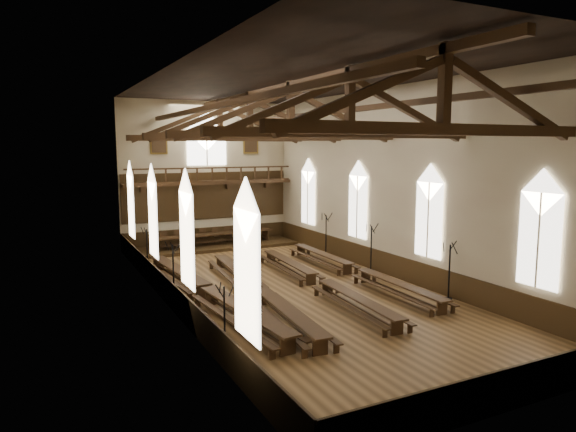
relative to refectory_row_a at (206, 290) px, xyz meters
name	(u,v)px	position (x,y,z in m)	size (l,w,h in m)	color
ground	(291,289)	(4.34, 0.24, -0.55)	(26.00, 26.00, 0.00)	brown
room_walls	(291,156)	(4.34, 0.24, 5.91)	(26.00, 26.00, 26.00)	#BAB38D
wainscot_band	(291,277)	(4.34, 0.24, 0.05)	(12.00, 26.00, 1.20)	#35230F
side_windows	(291,213)	(4.34, 0.24, 3.19)	(11.85, 19.80, 4.50)	silver
end_window	(207,142)	(4.34, 13.14, 6.67)	(2.80, 0.12, 3.80)	white
minstrels_gallery	(209,190)	(4.34, 12.90, 3.35)	(11.80, 1.24, 3.70)	#341E10
portraits	(207,143)	(4.34, 13.14, 6.55)	(7.75, 0.09, 1.45)	brown
roof_trusses	(291,118)	(4.34, 0.24, 7.66)	(11.70, 25.70, 2.80)	#341E10
refectory_row_a	(206,290)	(0.00, 0.00, 0.00)	(2.16, 14.59, 0.76)	#341E10
refectory_row_b	(258,289)	(2.20, -0.76, -0.04)	(1.99, 14.02, 0.70)	#341E10
refectory_row_c	(319,280)	(5.50, -0.54, -0.07)	(1.76, 13.69, 0.67)	#341E10
refectory_row_d	(356,269)	(8.33, 0.46, -0.07)	(1.52, 13.67, 0.67)	#341E10
dais	(214,246)	(4.20, 11.64, -0.45)	(11.40, 3.09, 0.21)	#35230F
high_table	(213,235)	(4.20, 11.64, 0.34)	(8.73, 1.56, 0.81)	#341E10
high_chairs	(210,235)	(4.20, 12.49, 0.24)	(6.81, 0.52, 1.08)	#341E10
candelabrum_left_near	(225,333)	(-1.21, -5.86, 0.19)	(0.74, 0.71, 2.46)	black
candelabrum_left_mid	(174,282)	(-1.21, 0.95, 0.27)	(0.79, 0.81, 2.71)	black
candelabrum_left_far	(147,258)	(-1.21, 6.76, 0.22)	(0.73, 0.77, 2.54)	black
candelabrum_right_near	(449,282)	(9.89, -4.60, 0.26)	(0.82, 0.76, 2.69)	black
candelabrum_right_mid	(371,257)	(9.89, 1.35, 0.27)	(0.74, 0.83, 2.70)	black
candelabrum_right_far	(326,242)	(9.89, 6.22, 0.27)	(0.74, 0.83, 2.72)	black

